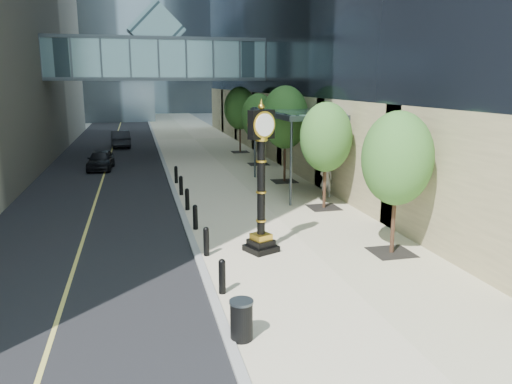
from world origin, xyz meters
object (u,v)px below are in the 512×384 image
trash_bin (241,321)px  street_clock (261,189)px  car_near (101,160)px  pedestrian (326,179)px  car_far (120,139)px

trash_bin → street_clock: bearing=71.8°
car_near → pedestrian: bearing=-40.4°
car_near → car_far: 12.13m
trash_bin → car_far: car_far is taller
pedestrian → car_near: (-11.79, 11.56, -0.32)m
car_near → car_far: (1.00, 12.09, 0.08)m
pedestrian → car_far: size_ratio=0.42×
car_near → car_far: bearing=89.2°
street_clock → car_near: street_clock is taller
street_clock → car_near: bearing=85.4°
car_far → car_near: bearing=80.5°
trash_bin → car_near: size_ratio=0.23×
trash_bin → car_near: (-4.59, 24.76, 0.17)m
pedestrian → street_clock: bearing=49.9°
car_near → street_clock: bearing=-67.0°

